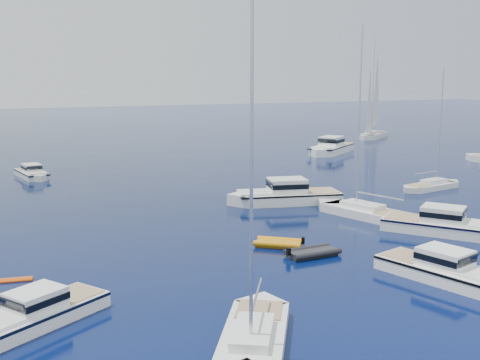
# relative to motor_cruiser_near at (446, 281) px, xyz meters

# --- Properties ---
(motor_cruiser_near) EXTENTS (4.76, 9.01, 2.26)m
(motor_cruiser_near) POSITION_rel_motor_cruiser_near_xyz_m (0.00, 0.00, 0.00)
(motor_cruiser_near) COLOR white
(motor_cruiser_near) RESTS_ON ground
(motor_cruiser_right) EXTENTS (7.93, 9.32, 2.48)m
(motor_cruiser_right) POSITION_rel_motor_cruiser_near_xyz_m (7.07, 7.47, 0.00)
(motor_cruiser_right) COLOR white
(motor_cruiser_right) RESTS_ON ground
(motor_cruiser_left) EXTENTS (7.93, 6.09, 2.05)m
(motor_cruiser_left) POSITION_rel_motor_cruiser_near_xyz_m (-20.96, 3.40, 0.00)
(motor_cruiser_left) COLOR white
(motor_cruiser_left) RESTS_ON ground
(motor_cruiser_centre) EXTENTS (11.15, 5.75, 2.80)m
(motor_cruiser_centre) POSITION_rel_motor_cruiser_near_xyz_m (1.71, 21.07, 0.00)
(motor_cruiser_centre) COLOR silver
(motor_cruiser_centre) RESTS_ON ground
(motor_cruiser_distant) EXTENTS (11.68, 9.88, 3.10)m
(motor_cruiser_distant) POSITION_rel_motor_cruiser_near_xyz_m (24.29, 47.92, 0.00)
(motor_cruiser_distant) COLOR white
(motor_cruiser_distant) RESTS_ON ground
(motor_cruiser_horizon) EXTENTS (3.48, 7.63, 1.93)m
(motor_cruiser_horizon) POSITION_rel_motor_cruiser_near_xyz_m (-16.96, 44.28, 0.00)
(motor_cruiser_horizon) COLOR silver
(motor_cruiser_horizon) RESTS_ON ground
(sailboat_fore) EXTENTS (7.42, 9.65, 14.42)m
(sailboat_fore) POSITION_rel_motor_cruiser_near_xyz_m (-13.03, -2.71, 0.00)
(sailboat_fore) COLOR white
(sailboat_fore) RESTS_ON ground
(sailboat_mid_r) EXTENTS (5.49, 10.82, 15.40)m
(sailboat_mid_r) POSITION_rel_motor_cruiser_near_xyz_m (5.08, 13.85, 0.00)
(sailboat_mid_r) COLOR white
(sailboat_mid_r) RESTS_ON ground
(sailboat_centre) EXTENTS (8.58, 3.59, 12.25)m
(sailboat_centre) POSITION_rel_motor_cruiser_near_xyz_m (18.12, 20.77, 0.00)
(sailboat_centre) COLOR silver
(sailboat_centre) RESTS_ON ground
(sailboat_sails_far) EXTENTS (11.82, 10.11, 18.25)m
(sailboat_sails_far) POSITION_rel_motor_cruiser_near_xyz_m (43.57, 63.16, 0.00)
(sailboat_sails_far) COLOR silver
(sailboat_sails_far) RESTS_ON ground
(tender_yellow) EXTENTS (3.63, 3.44, 0.95)m
(tender_yellow) POSITION_rel_motor_cruiser_near_xyz_m (-5.14, 9.61, 0.00)
(tender_yellow) COLOR orange
(tender_yellow) RESTS_ON ground
(tender_grey_near) EXTENTS (3.51, 2.00, 0.95)m
(tender_grey_near) POSITION_rel_motor_cruiser_near_xyz_m (-4.20, 6.95, 0.00)
(tender_grey_near) COLOR black
(tender_grey_near) RESTS_ON ground
(kayak_orange) EXTENTS (3.16, 1.10, 0.30)m
(kayak_orange) POSITION_rel_motor_cruiser_near_xyz_m (-21.92, 10.01, 0.00)
(kayak_orange) COLOR #C44309
(kayak_orange) RESTS_ON ground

